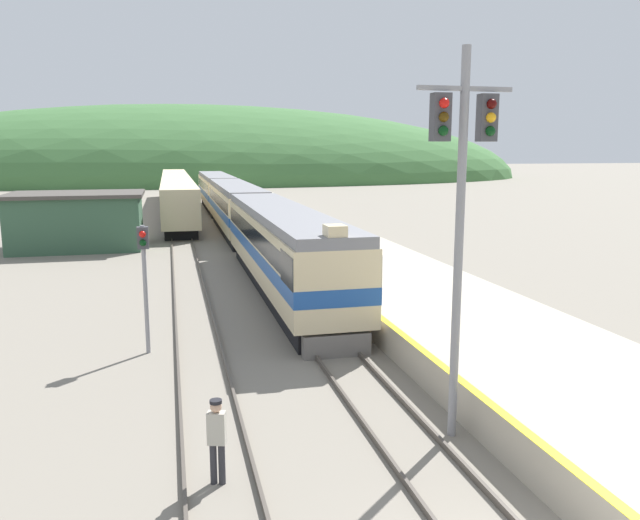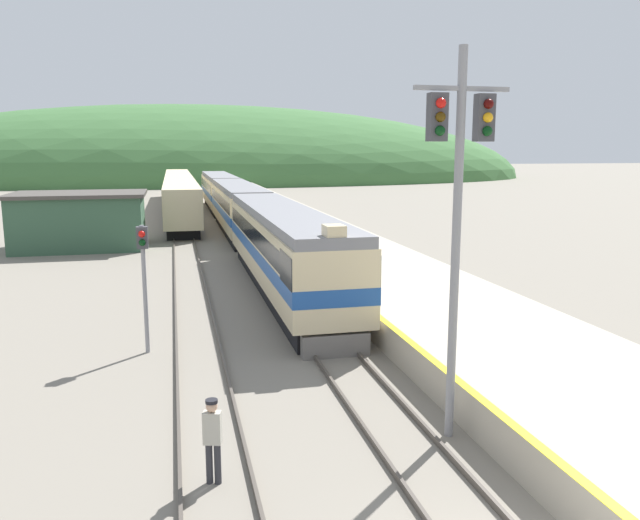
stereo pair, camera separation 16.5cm
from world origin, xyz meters
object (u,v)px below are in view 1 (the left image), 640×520
Objects in this scene: carriage_third at (216,190)px; signal_mast_main at (461,188)px; express_train_lead_car at (283,246)px; siding_train at (176,193)px; track_worker at (217,436)px; signal_post_siding at (144,263)px; carriage_second at (236,207)px.

signal_mast_main reaches higher than carriage_third.
express_train_lead_car is 0.44× the size of siding_train.
track_worker is (-4.37, -16.78, -1.12)m from express_train_lead_car.
carriage_third is at bearing 11.48° from siding_train.
signal_post_siding is at bearing 132.03° from signal_mast_main.
carriage_second is 37.14m from signal_mast_main.
carriage_third is at bearing 83.09° from signal_post_siding.
signal_mast_main is (1.18, -15.89, 3.67)m from express_train_lead_car.
signal_mast_main reaches higher than track_worker.
signal_post_siding is (-1.65, -48.46, 1.09)m from siding_train.
express_train_lead_car is 9.98m from signal_post_siding.
track_worker is (-5.55, -0.89, -4.79)m from signal_mast_main.
track_worker is at bearing -96.59° from carriage_second.
carriage_second reaches higher than track_worker.
signal_mast_main is 11.04m from signal_post_siding.
express_train_lead_car reaches higher than carriage_third.
carriage_third is at bearing 91.18° from signal_mast_main.
signal_mast_main is 2.08× the size of signal_post_siding.
signal_post_siding reaches higher than carriage_third.
signal_post_siding is (-5.98, -29.00, 0.90)m from carriage_second.
carriage_second is at bearing -77.47° from siding_train.
signal_post_siding is at bearing -91.95° from siding_train.
signal_mast_main reaches higher than carriage_second.
siding_train is at bearing 89.95° from track_worker.
carriage_second is 10.86× the size of track_worker.
carriage_third is (0.00, 41.39, -0.01)m from express_train_lead_car.
siding_train is 5.25× the size of signal_mast_main.
carriage_second is 4.56× the size of signal_post_siding.
signal_mast_main is (5.50, -56.40, 3.86)m from siding_train.
carriage_second is 20.34m from carriage_third.
carriage_third is 4.42m from siding_train.
carriage_second is at bearing 78.35° from signal_post_siding.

